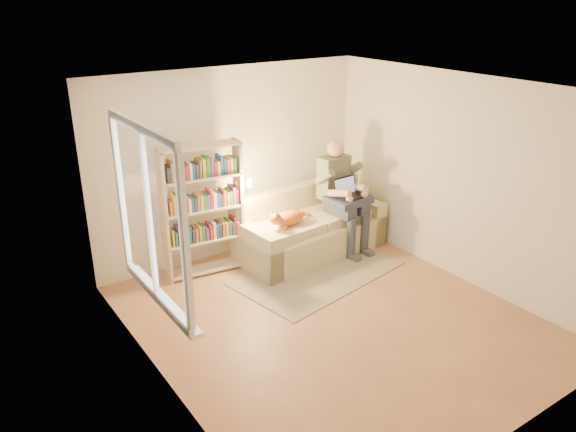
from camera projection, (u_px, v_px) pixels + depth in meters
floor at (332, 319)px, 6.41m from camera, size 4.50×4.50×0.00m
ceiling at (340, 89)px, 5.44m from camera, size 4.00×4.50×0.02m
wall_left at (157, 262)px, 4.87m from camera, size 0.02×4.50×2.60m
wall_right at (461, 180)px, 6.98m from camera, size 0.02×4.50×2.60m
wall_back at (232, 163)px, 7.64m from camera, size 4.00×0.02×2.60m
wall_front at (525, 305)px, 4.21m from camera, size 4.00×0.02×2.60m
window at (153, 245)px, 5.03m from camera, size 0.12×1.52×1.69m
sofa at (309, 230)px, 7.96m from camera, size 2.17×1.09×0.90m
person at (341, 190)px, 7.89m from camera, size 0.48×0.74×1.57m
cat at (286, 219)px, 7.43m from camera, size 0.68×0.27×0.25m
blanket at (351, 199)px, 7.84m from camera, size 0.59×0.50×0.10m
laptop at (351, 191)px, 7.81m from camera, size 0.42×0.32×0.36m
bookshelf at (203, 204)px, 7.13m from camera, size 1.16×0.45×1.75m
rug at (318, 273)px, 7.44m from camera, size 2.35×1.63×0.01m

